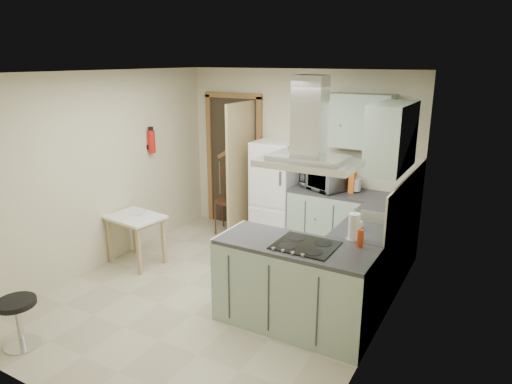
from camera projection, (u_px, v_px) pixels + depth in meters
The scene contains 28 objects.
floor at pixel (221, 293), 5.33m from camera, with size 4.20×4.20×0.00m, color tan.
ceiling at pixel (215, 72), 4.62m from camera, with size 4.20×4.20×0.00m, color silver.
back_wall at pixel (298, 156), 6.73m from camera, with size 3.60×3.60×0.00m, color beige.
left_wall at pixel (101, 171), 5.83m from camera, with size 4.20×4.20×0.00m, color beige.
right_wall at pixel (383, 218), 4.13m from camera, with size 4.20×4.20×0.00m, color beige.
doorway at pixel (234, 162), 7.28m from camera, with size 1.10×0.12×2.10m, color brown.
fridge at pixel (276, 192), 6.71m from camera, with size 0.60×0.60×1.50m, color white.
counter_back at pixel (330, 221), 6.39m from camera, with size 1.08×0.60×0.90m, color #9EB2A0.
counter_right at pixel (377, 249), 5.43m from camera, with size 0.60×1.95×0.90m, color #9EB2A0.
splashback at pixel (361, 170), 6.30m from camera, with size 1.68×0.02×0.50m, color beige.
wall_cabinet_back at pixel (360, 121), 5.97m from camera, with size 0.85×0.35×0.70m, color #9EB2A0.
wall_cabinet_right at pixel (392, 137), 4.75m from camera, with size 0.35×0.90×0.70m, color #9EB2A0.
peninsula at pixel (295, 285), 4.57m from camera, with size 1.55×0.65×0.90m, color #9EB2A0.
hob at pixel (305, 245), 4.39m from camera, with size 0.58×0.50×0.01m, color black.
extractor_hood at pixel (308, 163), 4.16m from camera, with size 0.90×0.55×0.10m, color silver.
sink at pixel (376, 218), 5.16m from camera, with size 0.45×0.40×0.01m, color silver.
fire_extinguisher at pixel (152, 142), 6.48m from camera, with size 0.10×0.10×0.32m, color #B2140F.
drop_leaf_table at pixel (137, 240), 6.03m from camera, with size 0.71×0.53×0.66m, color tan.
bentwood_chair at pixel (230, 201), 7.09m from camera, with size 0.45×0.45×1.02m, color #53281B.
stool at pixel (19, 323), 4.29m from camera, with size 0.36×0.36×0.48m, color black.
microwave at pixel (324, 178), 6.26m from camera, with size 0.59×0.40×0.33m, color black.
kettle at pixel (356, 184), 6.14m from camera, with size 0.14×0.14×0.21m, color silver.
cereal_box at pixel (352, 182), 6.14m from camera, with size 0.07×0.18×0.27m, color orange.
soap_bottle at pixel (393, 205), 5.32m from camera, with size 0.08×0.08×0.17m, color #A7A6B2.
paper_towel at pixel (354, 226), 4.51m from camera, with size 0.11×0.11×0.28m, color white.
cup at pixel (358, 225), 4.82m from camera, with size 0.11×0.11×0.08m, color silver.
red_bottle at pixel (360, 238), 4.35m from camera, with size 0.06×0.06×0.17m, color #AA350E.
book at pixel (132, 210), 6.04m from camera, with size 0.15×0.21×0.09m, color #9D3634.
Camera 1 is at (2.71, -3.96, 2.64)m, focal length 32.00 mm.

